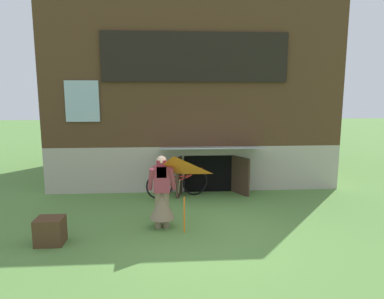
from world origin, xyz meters
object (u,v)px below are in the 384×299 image
Objects in this scene: wooden_crate at (50,231)px; bicycle_red at (178,183)px; kite at (174,177)px; person at (162,198)px.

bicycle_red is at bearing 48.37° from wooden_crate.
kite reaches higher than bicycle_red.
kite is at bearing -45.56° from person.
person is at bearing 113.84° from kite.
kite is 0.88× the size of bicycle_red.
wooden_crate is at bearing -142.42° from person.
person is 1.03× the size of kite.
person is 2.19m from bicycle_red.
person reaches higher than bicycle_red.
person is 0.84m from kite.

